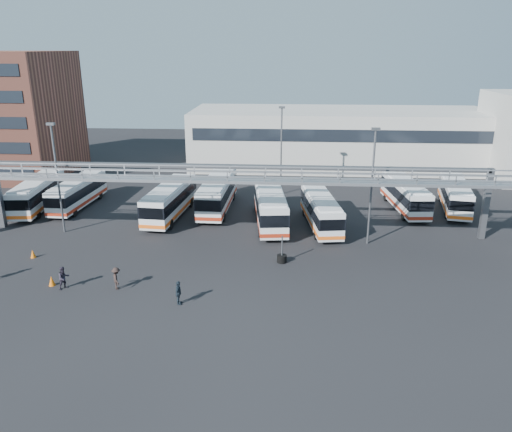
# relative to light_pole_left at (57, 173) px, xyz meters

# --- Properties ---
(ground) EXTENTS (140.00, 140.00, 0.00)m
(ground) POSITION_rel_light_pole_left_xyz_m (16.00, -8.00, -5.73)
(ground) COLOR black
(ground) RESTS_ON ground
(gantry) EXTENTS (51.40, 5.15, 7.10)m
(gantry) POSITION_rel_light_pole_left_xyz_m (16.00, -2.13, -0.22)
(gantry) COLOR #919399
(gantry) RESTS_ON ground
(warehouse) EXTENTS (42.00, 14.00, 8.00)m
(warehouse) POSITION_rel_light_pole_left_xyz_m (28.00, 30.00, -1.73)
(warehouse) COLOR #9E9E99
(warehouse) RESTS_ON ground
(light_pole_left) EXTENTS (0.70, 0.35, 10.21)m
(light_pole_left) POSITION_rel_light_pole_left_xyz_m (0.00, 0.00, 0.00)
(light_pole_left) COLOR #4C4F54
(light_pole_left) RESTS_ON ground
(light_pole_mid) EXTENTS (0.70, 0.35, 10.21)m
(light_pole_mid) POSITION_rel_light_pole_left_xyz_m (28.00, -1.00, 0.00)
(light_pole_mid) COLOR #4C4F54
(light_pole_mid) RESTS_ON ground
(light_pole_back) EXTENTS (0.70, 0.35, 10.21)m
(light_pole_back) POSITION_rel_light_pole_left_xyz_m (20.00, 14.00, 0.00)
(light_pole_back) COLOR #4C4F54
(light_pole_back) RESTS_ON ground
(bus_0) EXTENTS (3.54, 10.76, 3.21)m
(bus_0) POSITION_rel_light_pole_left_xyz_m (-5.67, 6.61, -3.95)
(bus_0) COLOR silver
(bus_0) RESTS_ON ground
(bus_1) EXTENTS (2.84, 10.11, 3.04)m
(bus_1) POSITION_rel_light_pole_left_xyz_m (-1.73, 7.60, -4.05)
(bus_1) COLOR silver
(bus_1) RESTS_ON ground
(bus_3) EXTENTS (3.46, 11.09, 3.31)m
(bus_3) POSITION_rel_light_pole_left_xyz_m (8.97, 5.00, -3.89)
(bus_3) COLOR silver
(bus_3) RESTS_ON ground
(bus_4) EXTENTS (2.90, 11.37, 3.43)m
(bus_4) POSITION_rel_light_pole_left_xyz_m (13.45, 7.66, -3.83)
(bus_4) COLOR silver
(bus_4) RESTS_ON ground
(bus_5) EXTENTS (3.88, 11.45, 3.41)m
(bus_5) POSITION_rel_light_pole_left_xyz_m (19.18, 3.58, -3.84)
(bus_5) COLOR silver
(bus_5) RESTS_ON ground
(bus_6) EXTENTS (3.71, 10.37, 3.08)m
(bus_6) POSITION_rel_light_pole_left_xyz_m (24.08, 3.04, -4.02)
(bus_6) COLOR silver
(bus_6) RESTS_ON ground
(bus_8) EXTENTS (3.36, 10.55, 3.15)m
(bus_8) POSITION_rel_light_pole_left_xyz_m (33.26, 8.95, -3.99)
(bus_8) COLOR silver
(bus_8) RESTS_ON ground
(bus_9) EXTENTS (4.10, 10.41, 3.08)m
(bus_9) POSITION_rel_light_pole_left_xyz_m (38.51, 9.30, -4.02)
(bus_9) COLOR silver
(bus_9) RESTS_ON ground
(pedestrian_b) EXTENTS (1.03, 1.04, 1.70)m
(pedestrian_b) POSITION_rel_light_pole_left_xyz_m (5.04, -11.30, -4.88)
(pedestrian_b) COLOR #27222F
(pedestrian_b) RESTS_ON ground
(pedestrian_c) EXTENTS (1.01, 1.23, 1.65)m
(pedestrian_c) POSITION_rel_light_pole_left_xyz_m (8.82, -11.09, -4.90)
(pedestrian_c) COLOR black
(pedestrian_c) RESTS_ON ground
(pedestrian_d) EXTENTS (0.44, 1.00, 1.68)m
(pedestrian_d) POSITION_rel_light_pole_left_xyz_m (13.71, -12.99, -4.89)
(pedestrian_d) COLOR #1A252F
(pedestrian_d) RESTS_ON ground
(cone_left) EXTENTS (0.59, 0.59, 0.74)m
(cone_left) POSITION_rel_light_pole_left_xyz_m (3.88, -10.88, -5.36)
(cone_left) COLOR #D6620B
(cone_left) RESTS_ON ground
(cone_right) EXTENTS (0.53, 0.53, 0.69)m
(cone_right) POSITION_rel_light_pole_left_xyz_m (0.03, -6.06, -5.38)
(cone_right) COLOR #D6620B
(cone_right) RESTS_ON ground
(tire_stack) EXTENTS (0.79, 0.79, 2.27)m
(tire_stack) POSITION_rel_light_pole_left_xyz_m (20.53, -5.62, -5.34)
(tire_stack) COLOR black
(tire_stack) RESTS_ON ground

